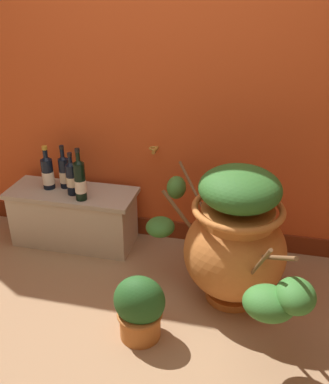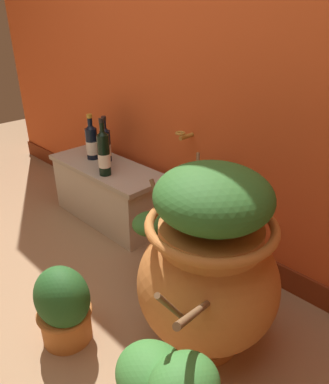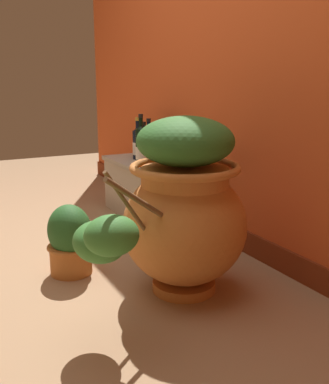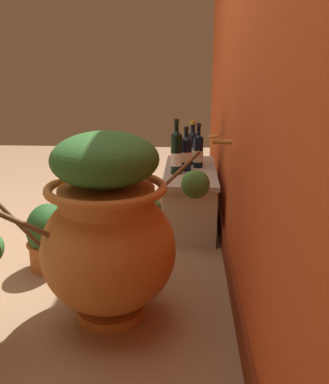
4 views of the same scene
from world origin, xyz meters
name	(u,v)px [view 4 (image 4 of 4)]	position (x,y,z in m)	size (l,w,h in m)	color
ground_plane	(36,258)	(0.00, 0.00, 0.00)	(7.00, 7.00, 0.00)	#9E7A56
back_wall	(260,17)	(0.00, 1.20, 1.29)	(4.40, 0.33, 2.60)	#D15123
terracotta_urn	(104,231)	(0.54, 0.52, 0.40)	(0.93, 1.02, 0.82)	#C17033
stone_ledge	(190,195)	(-0.60, 0.89, 0.21)	(0.88, 0.35, 0.40)	beige
wine_bottle_left	(176,152)	(-0.48, 0.79, 0.54)	(0.07, 0.07, 0.35)	black
wine_bottle_middle	(186,152)	(-0.57, 0.86, 0.52)	(0.08, 0.08, 0.29)	black
wine_bottle_right	(193,147)	(-0.76, 0.90, 0.52)	(0.08, 0.08, 0.31)	black
wine_bottle_back	(198,150)	(-0.66, 0.94, 0.52)	(0.07, 0.07, 0.30)	black
potted_shrub	(48,237)	(0.10, 0.12, 0.18)	(0.27, 0.24, 0.36)	#C17033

